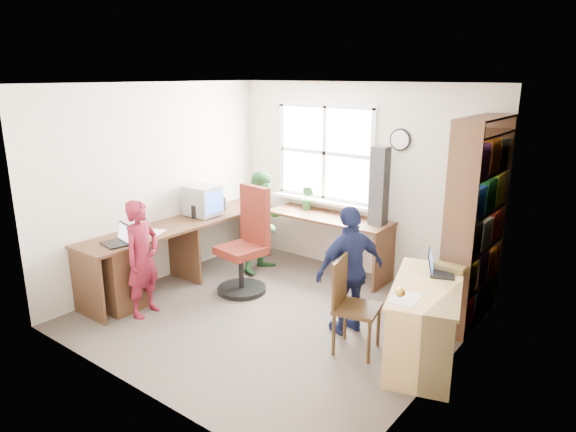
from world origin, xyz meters
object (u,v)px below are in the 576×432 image
at_px(l_desk, 170,257).
at_px(bookshelf, 475,228).
at_px(swivel_chair, 247,247).
at_px(person_navy, 350,270).
at_px(right_desk, 426,305).
at_px(wooden_chair, 350,301).
at_px(person_green, 264,222).
at_px(crt_monitor, 203,201).
at_px(laptop_left, 119,239).
at_px(person_red, 142,259).
at_px(cd_tower, 379,186).
at_px(laptop_right, 438,268).
at_px(potted_plant, 308,198).

height_order(l_desk, bookshelf, bookshelf).
distance_m(swivel_chair, person_navy, 1.49).
bearing_deg(right_desk, person_navy, 160.64).
height_order(wooden_chair, person_green, person_green).
distance_m(crt_monitor, laptop_left, 1.33).
distance_m(right_desk, swivel_chair, 2.29).
bearing_deg(right_desk, swivel_chair, 158.25).
xyz_separation_m(laptop_left, person_red, (0.29, 0.07, -0.17)).
relative_size(right_desk, swivel_chair, 1.10).
distance_m(wooden_chair, cd_tower, 1.83).
height_order(l_desk, right_desk, l_desk).
height_order(l_desk, cd_tower, cd_tower).
relative_size(crt_monitor, laptop_right, 1.12).
height_order(l_desk, person_navy, person_navy).
bearing_deg(person_red, right_desk, -81.76).
bearing_deg(swivel_chair, laptop_right, 11.82).
bearing_deg(person_navy, laptop_left, -40.20).
relative_size(right_desk, person_red, 1.09).
xyz_separation_m(person_red, person_navy, (1.92, 0.99, 0.02)).
height_order(swivel_chair, crt_monitor, swivel_chair).
relative_size(potted_plant, person_red, 0.26).
bearing_deg(swivel_chair, person_green, 120.83).
relative_size(bookshelf, laptop_left, 6.06).
relative_size(wooden_chair, laptop_right, 2.43).
relative_size(l_desk, cd_tower, 3.17).
height_order(wooden_chair, person_red, person_red).
bearing_deg(crt_monitor, right_desk, -7.28).
bearing_deg(laptop_left, wooden_chair, 29.07).
bearing_deg(bookshelf, person_red, -144.58).
relative_size(swivel_chair, laptop_left, 3.58).
bearing_deg(potted_plant, right_desk, -30.69).
relative_size(bookshelf, potted_plant, 6.41).
distance_m(wooden_chair, laptop_left, 2.54).
bearing_deg(right_desk, laptop_right, 79.09).
bearing_deg(potted_plant, crt_monitor, -130.17).
relative_size(right_desk, person_navy, 1.05).
height_order(crt_monitor, person_green, person_green).
bearing_deg(potted_plant, person_red, -101.94).
height_order(crt_monitor, person_red, person_red).
bearing_deg(person_navy, right_desk, 112.36).
relative_size(swivel_chair, wooden_chair, 1.40).
height_order(wooden_chair, potted_plant, potted_plant).
relative_size(bookshelf, laptop_right, 5.76).
xyz_separation_m(right_desk, wooden_chair, (-0.61, -0.27, -0.04)).
distance_m(wooden_chair, crt_monitor, 2.61).
bearing_deg(laptop_left, person_red, 24.62).
bearing_deg(crt_monitor, cd_tower, 25.77).
height_order(right_desk, swivel_chair, swivel_chair).
height_order(person_red, person_navy, person_navy).
distance_m(laptop_left, laptop_right, 3.26).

